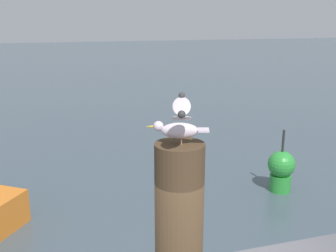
{
  "coord_description": "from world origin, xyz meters",
  "views": [
    {
      "loc": [
        -1.02,
        -2.6,
        3.52
      ],
      "look_at": [
        -0.25,
        -0.08,
        2.81
      ],
      "focal_mm": 43.23,
      "sensor_mm": 36.0,
      "label": 1
    }
  ],
  "objects": [
    {
      "name": "seagull",
      "position": [
        -0.25,
        -0.32,
        2.89
      ],
      "size": [
        0.38,
        0.57,
        0.27
      ],
      "color": "tan",
      "rests_on": "mooring_post"
    },
    {
      "name": "mooring_post",
      "position": [
        -0.25,
        -0.33,
        2.23
      ],
      "size": [
        0.32,
        0.32,
        1.07
      ],
      "primitive_type": "cylinder",
      "color": "#4C3823",
      "rests_on": "harbor_quay"
    },
    {
      "name": "channel_buoy",
      "position": [
        3.52,
        4.22,
        0.48
      ],
      "size": [
        0.56,
        0.56,
        1.33
      ],
      "color": "green",
      "rests_on": "ground_plane"
    }
  ]
}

